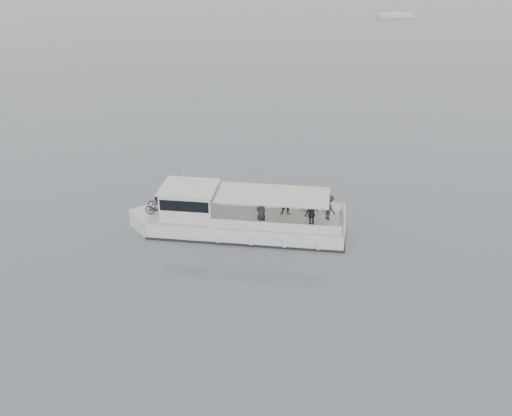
# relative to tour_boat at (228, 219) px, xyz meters

# --- Properties ---
(ground) EXTENTS (1400.00, 1400.00, 0.00)m
(ground) POSITION_rel_tour_boat_xyz_m (-4.14, 0.61, -0.83)
(ground) COLOR #525B61
(ground) RESTS_ON ground
(tour_boat) EXTENTS (12.16, 3.36, 5.07)m
(tour_boat) POSITION_rel_tour_boat_xyz_m (0.00, 0.00, 0.00)
(tour_boat) COLOR white
(tour_boat) RESTS_ON ground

